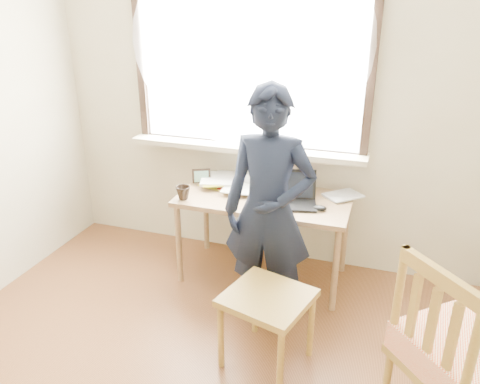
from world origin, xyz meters
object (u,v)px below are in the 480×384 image
(desk, at_px, (264,206))
(laptop, at_px, (293,196))
(mug_white, at_px, (251,179))
(person, at_px, (269,211))
(side_chair, at_px, (456,355))
(mug_dark, at_px, (183,193))
(work_chair, at_px, (267,306))

(desk, bearing_deg, laptop, -9.04)
(desk, xyz_separation_m, mug_white, (-0.17, 0.20, 0.12))
(mug_white, height_order, person, person)
(side_chair, height_order, person, person)
(mug_dark, bearing_deg, laptop, 13.47)
(side_chair, relative_size, person, 0.65)
(mug_dark, bearing_deg, desk, 21.74)
(desk, height_order, person, person)
(mug_white, xyz_separation_m, person, (0.32, -0.66, 0.07))
(desk, relative_size, work_chair, 2.25)
(mug_dark, bearing_deg, mug_white, 47.60)
(laptop, distance_m, mug_white, 0.45)
(laptop, xyz_separation_m, work_chair, (0.05, -0.84, -0.33))
(laptop, height_order, side_chair, side_chair)
(laptop, bearing_deg, person, -97.77)
(mug_white, bearing_deg, mug_dark, -132.40)
(mug_white, bearing_deg, laptop, -31.19)
(person, bearing_deg, work_chair, -75.33)
(laptop, distance_m, work_chair, 0.91)
(laptop, bearing_deg, side_chair, -48.35)
(side_chair, distance_m, person, 1.28)
(desk, height_order, work_chair, desk)
(laptop, xyz_separation_m, mug_dark, (-0.76, -0.18, -0.00))
(laptop, xyz_separation_m, mug_white, (-0.38, 0.23, 0.00))
(side_chair, bearing_deg, person, 146.92)
(desk, distance_m, person, 0.53)
(mug_dark, bearing_deg, person, -19.66)
(laptop, distance_m, side_chair, 1.51)
(mug_white, height_order, side_chair, side_chair)
(laptop, bearing_deg, desk, 170.96)
(laptop, height_order, person, person)
(desk, xyz_separation_m, side_chair, (1.21, -1.15, -0.06))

